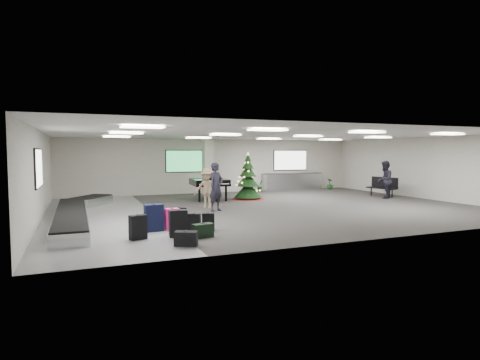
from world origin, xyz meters
name	(u,v)px	position (x,y,z in m)	size (l,w,h in m)	color
ground	(268,207)	(0.00, 0.00, 0.00)	(18.00, 18.00, 0.00)	#34312F
room_envelope	(254,154)	(-0.38, 0.67, 2.33)	(18.02, 14.02, 3.21)	#B0ADA0
baggage_carousel	(76,213)	(-7.84, -0.08, 0.21)	(2.28, 9.71, 0.43)	silver
service_counter	(293,181)	(5.00, 6.65, 0.55)	(4.05, 0.65, 1.08)	silver
suitcase_0	(178,224)	(-5.14, -4.64, 0.39)	(0.52, 0.31, 0.80)	black
suitcase_1	(194,223)	(-4.52, -4.14, 0.29)	(0.42, 0.36, 0.59)	black
pink_suitcase	(172,219)	(-5.08, -3.56, 0.34)	(0.46, 0.29, 0.70)	#F8207F
suitcase_3	(179,218)	(-4.78, -3.24, 0.33)	(0.44, 0.26, 0.68)	black
navy_suitcase	(154,218)	(-5.64, -3.54, 0.42)	(0.57, 0.37, 0.86)	black
suitcase_5	(138,227)	(-6.25, -4.54, 0.34)	(0.51, 0.36, 0.70)	black
green_duffel	(203,230)	(-4.50, -4.92, 0.19)	(0.63, 0.41, 0.41)	black
suitcase_7	(208,222)	(-4.05, -4.04, 0.27)	(0.41, 0.28, 0.56)	black
suitcase_8	(158,217)	(-5.36, -2.80, 0.31)	(0.43, 0.27, 0.63)	black
black_duffel	(186,239)	(-5.20, -5.77, 0.19)	(0.66, 0.54, 0.40)	black
christmas_tree	(248,183)	(0.37, 3.14, 0.83)	(1.71, 1.71, 2.43)	maroon
grand_piano	(209,182)	(-1.60, 3.47, 0.89)	(1.87, 2.32, 1.26)	black
bench	(383,186)	(7.71, 1.47, 0.60)	(0.90, 1.75, 1.06)	black
traveler_a	(216,187)	(-2.50, -0.26, 1.00)	(0.73, 0.48, 2.00)	black
traveler_b	(207,188)	(-2.57, 0.77, 0.86)	(1.11, 0.64, 1.72)	#95785C
traveler_bench	(385,180)	(7.13, 0.71, 0.98)	(0.96, 0.74, 1.97)	black
potted_plant_left	(260,186)	(2.58, 6.39, 0.37)	(0.40, 0.32, 0.73)	#133E14
potted_plant_right	(330,184)	(7.52, 6.17, 0.35)	(0.40, 0.40, 0.71)	#133E14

